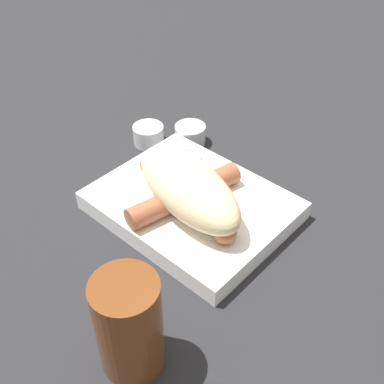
% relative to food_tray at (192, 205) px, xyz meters
% --- Properties ---
extents(ground_plane, '(3.00, 3.00, 0.00)m').
position_rel_food_tray_xyz_m(ground_plane, '(0.00, 0.00, -0.01)').
color(ground_plane, '#232326').
extents(food_tray, '(0.24, 0.19, 0.03)m').
position_rel_food_tray_xyz_m(food_tray, '(0.00, 0.00, 0.00)').
color(food_tray, white).
rests_on(food_tray, ground_plane).
extents(bread_roll, '(0.19, 0.11, 0.06)m').
position_rel_food_tray_xyz_m(bread_roll, '(-0.01, 0.02, 0.04)').
color(bread_roll, beige).
rests_on(bread_roll, food_tray).
extents(sausage, '(0.18, 0.16, 0.03)m').
position_rel_food_tray_xyz_m(sausage, '(-0.00, 0.01, 0.03)').
color(sausage, '#9E5638').
rests_on(sausage, food_tray).
extents(pickled_veggies, '(0.07, 0.07, 0.00)m').
position_rel_food_tray_xyz_m(pickled_veggies, '(0.06, -0.04, 0.01)').
color(pickled_veggies, orange).
rests_on(pickled_veggies, food_tray).
extents(condiment_cup_near, '(0.05, 0.05, 0.03)m').
position_rel_food_tray_xyz_m(condiment_cup_near, '(0.11, -0.12, 0.00)').
color(condiment_cup_near, silver).
rests_on(condiment_cup_near, ground_plane).
extents(condiment_cup_far, '(0.05, 0.05, 0.03)m').
position_rel_food_tray_xyz_m(condiment_cup_far, '(0.16, -0.07, 0.00)').
color(condiment_cup_far, silver).
rests_on(condiment_cup_far, ground_plane).
extents(drink_glass, '(0.06, 0.06, 0.11)m').
position_rel_food_tray_xyz_m(drink_glass, '(-0.10, 0.19, 0.04)').
color(drink_glass, brown).
rests_on(drink_glass, ground_plane).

